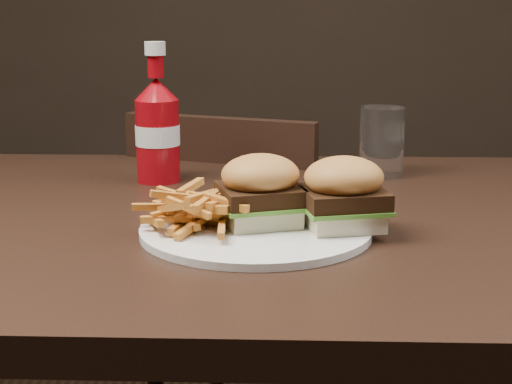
{
  "coord_description": "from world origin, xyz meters",
  "views": [
    {
      "loc": [
        0.04,
        -1.0,
        1.02
      ],
      "look_at": [
        0.01,
        -0.09,
        0.8
      ],
      "focal_mm": 55.0,
      "sensor_mm": 36.0,
      "label": 1
    }
  ],
  "objects_px": {
    "tumbler": "(382,142)",
    "plate": "(256,230)",
    "dining_table": "(251,228)",
    "chair_far": "(253,300)",
    "ketchup_bottle": "(158,143)"
  },
  "relations": [
    {
      "from": "dining_table",
      "to": "chair_far",
      "type": "relative_size",
      "value": 3.22
    },
    {
      "from": "ketchup_bottle",
      "to": "dining_table",
      "type": "bearing_deg",
      "value": -50.81
    },
    {
      "from": "tumbler",
      "to": "ketchup_bottle",
      "type": "bearing_deg",
      "value": -171.09
    },
    {
      "from": "ketchup_bottle",
      "to": "plate",
      "type": "bearing_deg",
      "value": -60.15
    },
    {
      "from": "plate",
      "to": "tumbler",
      "type": "bearing_deg",
      "value": 60.66
    },
    {
      "from": "dining_table",
      "to": "ketchup_bottle",
      "type": "relative_size",
      "value": 8.9
    },
    {
      "from": "chair_far",
      "to": "tumbler",
      "type": "distance_m",
      "value": 0.5
    },
    {
      "from": "dining_table",
      "to": "ketchup_bottle",
      "type": "bearing_deg",
      "value": 129.19
    },
    {
      "from": "ketchup_bottle",
      "to": "tumbler",
      "type": "bearing_deg",
      "value": 8.91
    },
    {
      "from": "dining_table",
      "to": "chair_far",
      "type": "distance_m",
      "value": 0.58
    },
    {
      "from": "dining_table",
      "to": "chair_far",
      "type": "bearing_deg",
      "value": 91.92
    },
    {
      "from": "chair_far",
      "to": "ketchup_bottle",
      "type": "relative_size",
      "value": 2.76
    },
    {
      "from": "chair_far",
      "to": "ketchup_bottle",
      "type": "distance_m",
      "value": 0.51
    },
    {
      "from": "chair_far",
      "to": "tumbler",
      "type": "xyz_separation_m",
      "value": [
        0.22,
        -0.26,
        0.38
      ]
    },
    {
      "from": "tumbler",
      "to": "plate",
      "type": "bearing_deg",
      "value": -119.34
    }
  ]
}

